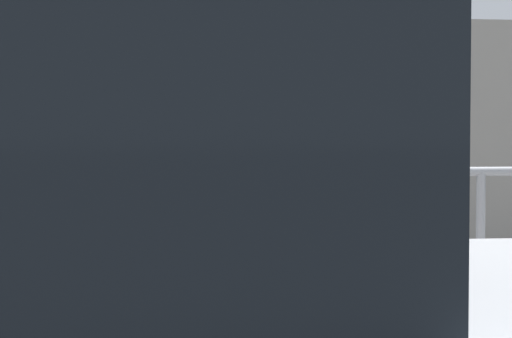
{
  "coord_description": "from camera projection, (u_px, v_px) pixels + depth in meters",
  "views": [
    {
      "loc": [
        -0.41,
        -3.51,
        1.53
      ],
      "look_at": [
        0.2,
        0.54,
        1.37
      ],
      "focal_mm": 68.96,
      "sensor_mm": 36.0,
      "label": 1
    }
  ],
  "objects": [
    {
      "name": "parking_meter",
      "position": [
        177.0,
        198.0,
        4.03
      ],
      "size": [
        0.17,
        0.18,
        1.51
      ],
      "rotation": [
        0.0,
        0.0,
        3.08
      ],
      "color": "slate",
      "rests_on": "sidewalk_curb"
    },
    {
      "name": "pedestrian_at_meter",
      "position": [
        325.0,
        210.0,
        4.25
      ],
      "size": [
        0.63,
        0.74,
        1.78
      ],
      "rotation": [
        0.0,
        0.0,
        -2.84
      ],
      "color": "black",
      "rests_on": "sidewalk_curb"
    },
    {
      "name": "background_railing",
      "position": [
        175.0,
        221.0,
        6.12
      ],
      "size": [
        24.06,
        0.06,
        1.13
      ],
      "color": "gray",
      "rests_on": "sidewalk_curb"
    },
    {
      "name": "backdrop_wall",
      "position": [
        150.0,
        151.0,
        9.68
      ],
      "size": [
        32.0,
        0.5,
        2.64
      ],
      "primitive_type": "cube",
      "color": "gray",
      "rests_on": "ground"
    }
  ]
}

